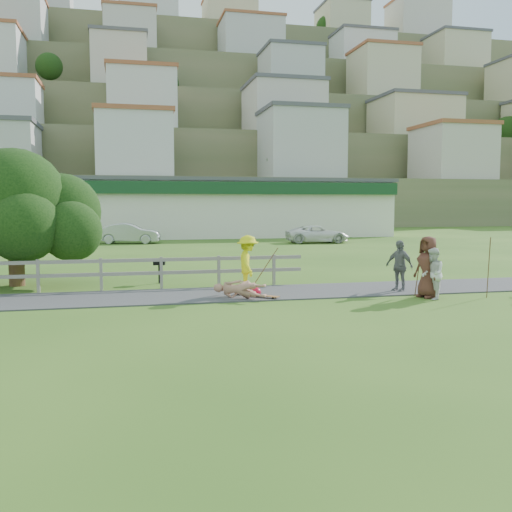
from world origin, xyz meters
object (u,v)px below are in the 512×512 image
object	(u,v)px
skater_rider	(248,267)
spectator_a	(433,274)
bbq	(159,271)
spectator_b	(399,266)
tree	(15,228)
car_silver	(129,233)
car_white	(317,234)
spectator_c	(428,267)
skater_fallen	(240,290)

from	to	relation	value
skater_rider	spectator_a	bearing A→B (deg)	-104.45
spectator_a	bbq	distance (m)	9.62
bbq	spectator_b	bearing A→B (deg)	-16.23
skater_rider	tree	world-z (taller)	tree
car_silver	car_white	bearing A→B (deg)	-91.25
spectator_c	bbq	size ratio (longest dim) A/B	2.14
skater_fallen	spectator_c	xyz separation A→B (m)	(5.77, -0.96, 0.65)
spectator_a	bbq	bearing A→B (deg)	-105.10
tree	bbq	world-z (taller)	tree
spectator_b	car_white	world-z (taller)	spectator_b
spectator_a	car_white	xyz separation A→B (m)	(4.82, 24.68, -0.14)
spectator_a	car_silver	distance (m)	28.58
car_silver	bbq	world-z (taller)	car_silver
skater_fallen	bbq	bearing A→B (deg)	63.92
skater_rider	car_white	distance (m)	24.85
car_white	bbq	xyz separation A→B (m)	(-12.74, -19.23, -0.20)
spectator_b	car_white	xyz separation A→B (m)	(5.12, 23.06, -0.21)
spectator_c	car_white	xyz separation A→B (m)	(4.80, 24.33, -0.31)
skater_fallen	skater_rider	bearing A→B (deg)	5.85
skater_rider	spectator_b	distance (m)	5.06
skater_rider	skater_fallen	bearing A→B (deg)	155.76
skater_rider	spectator_b	xyz separation A→B (m)	(5.05, -0.38, -0.05)
skater_fallen	bbq	xyz separation A→B (m)	(-2.18, 4.14, 0.14)
spectator_b	car_white	bearing A→B (deg)	139.48
skater_fallen	car_white	world-z (taller)	car_white
car_silver	tree	xyz separation A→B (m)	(-4.05, -21.23, 1.31)
tree	bbq	bearing A→B (deg)	-5.65
skater_fallen	spectator_c	world-z (taller)	spectator_c
skater_rider	car_silver	bearing A→B (deg)	14.03
skater_fallen	car_silver	size ratio (longest dim) A/B	0.37
skater_fallen	bbq	world-z (taller)	bbq
skater_rider	car_silver	world-z (taller)	skater_rider
skater_fallen	car_white	distance (m)	25.65
car_silver	tree	distance (m)	21.65
spectator_b	spectator_a	bearing A→B (deg)	-17.77
spectator_a	car_silver	bearing A→B (deg)	-142.53
spectator_a	car_silver	world-z (taller)	spectator_a
skater_fallen	spectator_b	xyz separation A→B (m)	(5.45, 0.31, 0.56)
skater_rider	bbq	xyz separation A→B (m)	(-2.58, 3.45, -0.46)
skater_fallen	spectator_a	distance (m)	5.91
spectator_c	car_white	world-z (taller)	spectator_c
skater_fallen	tree	xyz separation A→B (m)	(-7.16, 4.63, 1.75)
skater_fallen	spectator_c	distance (m)	5.89
skater_rider	car_white	size ratio (longest dim) A/B	0.39
car_white	bbq	distance (m)	23.07
spectator_c	bbq	bearing A→B (deg)	-137.63
bbq	skater_fallen	bearing A→B (deg)	-51.81
skater_rider	spectator_a	xyz separation A→B (m)	(5.34, -2.00, -0.12)
spectator_c	car_silver	xyz separation A→B (m)	(-8.88, 26.82, -0.22)
skater_rider	spectator_a	distance (m)	5.70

